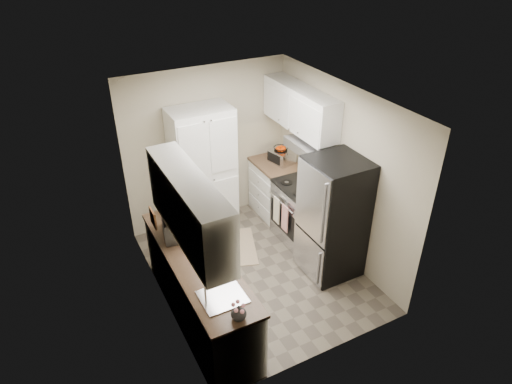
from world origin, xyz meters
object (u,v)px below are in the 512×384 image
(wine_bottle, at_px, (168,207))
(toaster_oven, at_px, (282,156))
(refrigerator, at_px, (333,218))
(pantry_cabinet, at_px, (203,172))
(microwave, at_px, (177,223))
(electric_range, at_px, (301,211))

(wine_bottle, xyz_separation_m, toaster_oven, (2.07, 0.63, -0.03))
(refrigerator, bearing_deg, pantry_cabinet, 123.46)
(refrigerator, xyz_separation_m, microwave, (-1.96, 0.53, 0.21))
(refrigerator, height_order, microwave, refrigerator)
(refrigerator, bearing_deg, microwave, 164.81)
(wine_bottle, relative_size, toaster_oven, 0.75)
(pantry_cabinet, xyz_separation_m, wine_bottle, (-0.80, -0.77, 0.06))
(microwave, distance_m, toaster_oven, 2.34)
(electric_range, distance_m, toaster_oven, 0.96)
(pantry_cabinet, relative_size, toaster_oven, 5.46)
(pantry_cabinet, bearing_deg, microwave, -124.40)
(wine_bottle, bearing_deg, electric_range, -4.55)
(pantry_cabinet, xyz_separation_m, electric_range, (1.17, -0.93, -0.52))
(pantry_cabinet, height_order, refrigerator, pantry_cabinet)
(pantry_cabinet, relative_size, microwave, 3.82)
(microwave, xyz_separation_m, wine_bottle, (0.02, 0.43, -0.01))
(pantry_cabinet, height_order, electric_range, pantry_cabinet)
(pantry_cabinet, distance_m, microwave, 1.45)
(electric_range, distance_m, microwave, 2.09)
(pantry_cabinet, bearing_deg, wine_bottle, -136.10)
(electric_range, distance_m, wine_bottle, 2.06)
(electric_range, bearing_deg, toaster_oven, 82.71)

